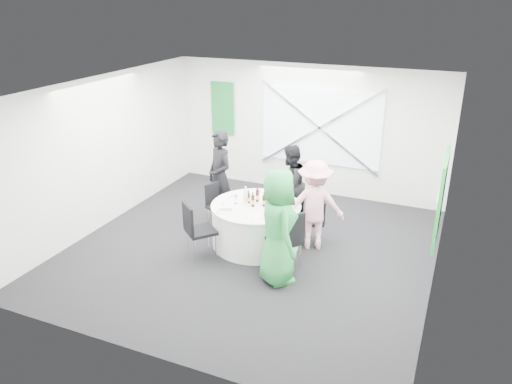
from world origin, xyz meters
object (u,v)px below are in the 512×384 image
at_px(chair_back_right, 316,218).
at_px(person_man_back_left, 220,176).
at_px(chair_back, 284,200).
at_px(clear_water_bottle, 246,197).
at_px(person_woman_pink, 314,205).
at_px(chair_front_left, 196,227).
at_px(green_water_bottle, 268,197).
at_px(chair_front_right, 287,237).
at_px(chair_back_left, 217,202).
at_px(banquet_table, 256,225).
at_px(person_man_back, 290,184).
at_px(person_woman_green, 278,227).

xyz_separation_m(chair_back_right, person_man_back_left, (-1.99, 0.21, 0.41)).
height_order(chair_back, clear_water_bottle, clear_water_bottle).
bearing_deg(person_woman_pink, clear_water_bottle, -2.44).
bearing_deg(person_woman_pink, person_man_back_left, -29.25).
xyz_separation_m(chair_front_left, green_water_bottle, (0.90, 0.96, 0.31)).
bearing_deg(green_water_bottle, person_woman_pink, 14.06).
relative_size(chair_front_right, person_woman_pink, 0.65).
bearing_deg(chair_back_left, chair_back_right, -64.86).
bearing_deg(person_man_back_left, chair_back, 47.50).
xyz_separation_m(chair_front_right, green_water_bottle, (-0.63, 0.76, 0.28)).
relative_size(chair_back_left, chair_front_left, 0.86).
distance_m(chair_back_right, clear_water_bottle, 1.30).
height_order(banquet_table, person_woman_pink, person_woman_pink).
bearing_deg(chair_back_right, chair_back, -150.72).
distance_m(chair_back, chair_back_right, 0.93).
bearing_deg(chair_back, person_man_back, 84.58).
relative_size(chair_back_left, person_man_back, 0.56).
height_order(chair_front_left, clear_water_bottle, clear_water_bottle).
bearing_deg(chair_back_left, green_water_bottle, -81.32).
relative_size(person_woman_green, green_water_bottle, 5.51).
xyz_separation_m(banquet_table, clear_water_bottle, (-0.19, -0.01, 0.50)).
bearing_deg(green_water_bottle, chair_front_left, -133.18).
xyz_separation_m(person_man_back_left, clear_water_bottle, (0.86, -0.72, -0.01)).
bearing_deg(person_woman_green, chair_front_right, -48.47).
height_order(banquet_table, chair_back, chair_back).
relative_size(banquet_table, chair_back_right, 1.90).
bearing_deg(clear_water_bottle, person_man_back, 71.60).
distance_m(chair_front_left, person_woman_pink, 2.04).
height_order(chair_back, chair_back_right, chair_back).
height_order(chair_back, green_water_bottle, green_water_bottle).
height_order(chair_back, person_man_back, person_man_back).
distance_m(banquet_table, chair_front_left, 1.13).
xyz_separation_m(chair_back, person_man_back_left, (-1.21, -0.29, 0.39)).
height_order(chair_front_right, person_woman_green, person_woman_green).
bearing_deg(chair_front_right, chair_back, -120.17).
xyz_separation_m(banquet_table, person_man_back, (0.21, 1.18, 0.38)).
relative_size(person_man_back_left, person_woman_green, 0.98).
bearing_deg(clear_water_bottle, chair_back, 70.92).
distance_m(chair_back, chair_back_left, 1.28).
bearing_deg(person_woman_pink, person_man_back, -67.43).
relative_size(person_man_back_left, clear_water_bottle, 5.70).
relative_size(chair_front_left, person_man_back, 0.65).
bearing_deg(chair_front_left, chair_back_left, -38.30).
xyz_separation_m(chair_back, chair_back_left, (-1.13, -0.61, 0.00)).
bearing_deg(chair_back, banquet_table, -90.00).
bearing_deg(chair_back_left, chair_front_left, -146.81).
bearing_deg(green_water_bottle, chair_back, 91.53).
height_order(chair_front_right, green_water_bottle, green_water_bottle).
xyz_separation_m(person_man_back, clear_water_bottle, (-0.40, -1.19, 0.12)).
bearing_deg(chair_front_left, person_man_back_left, -37.42).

